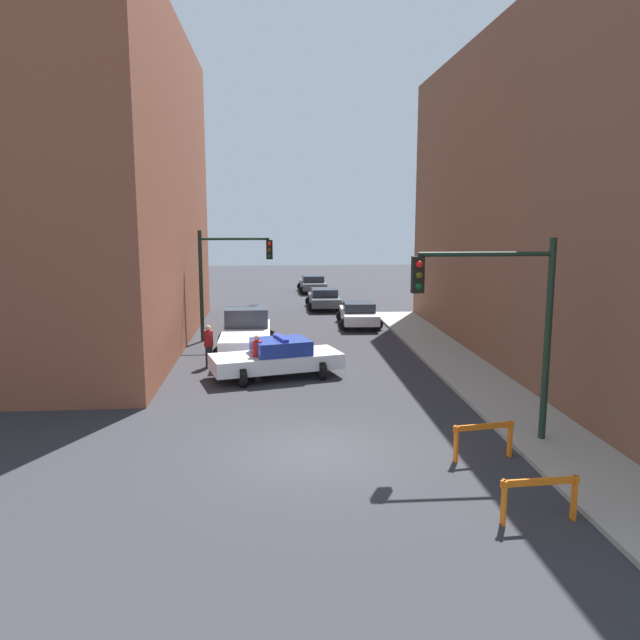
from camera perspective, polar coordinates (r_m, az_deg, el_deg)
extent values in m
plane|color=#2D2D33|center=(15.96, -0.23, -12.01)|extent=(120.00, 120.00, 0.00)
cube|color=#9E998E|center=(17.48, 20.85, -10.49)|extent=(2.40, 44.00, 0.12)
cube|color=brown|center=(30.84, -25.62, 10.98)|extent=(14.00, 20.00, 14.28)
cylinder|color=black|center=(16.90, 20.08, -1.76)|extent=(0.18, 0.18, 5.20)
cylinder|color=black|center=(16.00, 14.94, 5.84)|extent=(3.40, 0.12, 0.12)
cube|color=black|center=(15.56, 8.93, 4.11)|extent=(0.30, 0.22, 0.90)
sphere|color=red|center=(15.40, 9.08, 5.05)|extent=(0.18, 0.18, 0.18)
sphere|color=#4C3D0C|center=(15.42, 9.05, 4.05)|extent=(0.18, 0.18, 0.18)
sphere|color=#0C4219|center=(15.45, 9.03, 3.06)|extent=(0.18, 0.18, 0.18)
cylinder|color=black|center=(29.61, -10.81, 3.03)|extent=(0.18, 0.18, 5.20)
cylinder|color=black|center=(29.31, -7.81, 7.36)|extent=(3.20, 0.12, 0.12)
cube|color=black|center=(29.29, -4.64, 6.43)|extent=(0.30, 0.22, 0.90)
sphere|color=red|center=(29.13, -4.65, 6.95)|extent=(0.18, 0.18, 0.18)
sphere|color=#4C3D0C|center=(29.14, -4.65, 6.42)|extent=(0.18, 0.18, 0.18)
sphere|color=#0C4219|center=(29.16, -4.64, 5.89)|extent=(0.18, 0.18, 0.18)
cube|color=white|center=(22.90, -4.03, -3.77)|extent=(5.02, 3.04, 0.55)
cube|color=navy|center=(22.83, -3.59, -2.43)|extent=(2.34, 2.10, 0.52)
cylinder|color=black|center=(21.81, -7.11, -5.24)|extent=(0.39, 0.69, 0.66)
cylinder|color=black|center=(23.43, -8.04, -4.23)|extent=(0.39, 0.69, 0.66)
cylinder|color=black|center=(22.61, 0.13, -4.63)|extent=(0.39, 0.69, 0.66)
cylinder|color=black|center=(24.17, -1.25, -3.71)|extent=(0.39, 0.69, 0.66)
cube|color=#2633BF|center=(22.77, -3.60, -1.64)|extent=(0.56, 1.39, 0.12)
cube|color=silver|center=(26.51, -6.75, -1.66)|extent=(2.04, 5.41, 0.70)
cube|color=#2D333D|center=(27.44, -6.71, 0.31)|extent=(1.85, 1.74, 0.80)
cylinder|color=black|center=(28.26, -8.49, -1.72)|extent=(0.80, 0.27, 0.80)
cylinder|color=black|center=(28.20, -4.76, -1.68)|extent=(0.80, 0.27, 0.80)
cylinder|color=black|center=(25.00, -8.98, -3.21)|extent=(0.80, 0.27, 0.80)
cylinder|color=black|center=(24.93, -4.75, -3.17)|extent=(0.80, 0.27, 0.80)
cube|color=silver|center=(33.55, 3.56, 0.43)|extent=(1.99, 4.37, 0.52)
cube|color=#232833|center=(33.30, 3.59, 1.23)|extent=(1.66, 1.87, 0.48)
cylinder|color=black|center=(34.83, 1.99, 0.34)|extent=(0.63, 0.25, 0.62)
cylinder|color=black|center=(34.98, 4.70, 0.36)|extent=(0.63, 0.25, 0.62)
cylinder|color=black|center=(32.21, 2.31, -0.41)|extent=(0.63, 0.25, 0.62)
cylinder|color=black|center=(32.37, 5.23, -0.39)|extent=(0.63, 0.25, 0.62)
cube|color=#474C51|center=(39.70, 0.38, 1.86)|extent=(1.80, 4.30, 0.52)
cube|color=#232833|center=(39.47, 0.40, 2.54)|extent=(1.59, 1.81, 0.48)
cylinder|color=black|center=(40.99, -0.93, 1.73)|extent=(0.62, 0.22, 0.62)
cylinder|color=black|center=(41.12, 1.37, 1.76)|extent=(0.62, 0.22, 0.62)
cylinder|color=black|center=(38.36, -0.69, 1.19)|extent=(0.62, 0.22, 0.62)
cylinder|color=black|center=(38.50, 1.77, 1.22)|extent=(0.62, 0.22, 0.62)
cube|color=#474C51|center=(48.40, -0.67, 3.24)|extent=(1.90, 4.34, 0.52)
cube|color=#232833|center=(48.17, -0.65, 3.81)|extent=(1.63, 1.84, 0.48)
cylinder|color=black|center=(49.68, -1.76, 3.09)|extent=(0.63, 0.23, 0.62)
cylinder|color=black|center=(49.82, 0.15, 3.12)|extent=(0.63, 0.23, 0.62)
cylinder|color=black|center=(47.04, -1.53, 2.73)|extent=(0.63, 0.23, 0.62)
cylinder|color=black|center=(47.19, 0.48, 2.76)|extent=(0.63, 0.23, 0.62)
cylinder|color=#382D23|center=(22.58, -5.75, -4.49)|extent=(0.30, 0.30, 0.82)
cylinder|color=maroon|center=(22.42, -5.78, -2.71)|extent=(0.39, 0.39, 0.62)
sphere|color=tan|center=(22.33, -5.80, -1.65)|extent=(0.24, 0.24, 0.22)
cylinder|color=black|center=(24.83, -10.10, -3.31)|extent=(0.38, 0.38, 0.82)
cylinder|color=maroon|center=(24.68, -10.15, -1.68)|extent=(0.49, 0.49, 0.62)
sphere|color=tan|center=(24.61, -10.18, -0.72)|extent=(0.30, 0.30, 0.22)
cube|color=orange|center=(13.02, 19.50, -13.76)|extent=(1.60, 0.16, 0.14)
cube|color=orange|center=(12.87, 16.45, -15.73)|extent=(0.06, 0.16, 0.90)
cube|color=orange|center=(13.50, 22.21, -14.82)|extent=(0.06, 0.16, 0.90)
cube|color=orange|center=(15.77, 14.76, -9.40)|extent=(1.59, 0.31, 0.14)
cube|color=orange|center=(15.57, 12.32, -11.02)|extent=(0.08, 0.17, 0.90)
cube|color=orange|center=(16.23, 16.97, -10.36)|extent=(0.08, 0.17, 0.90)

